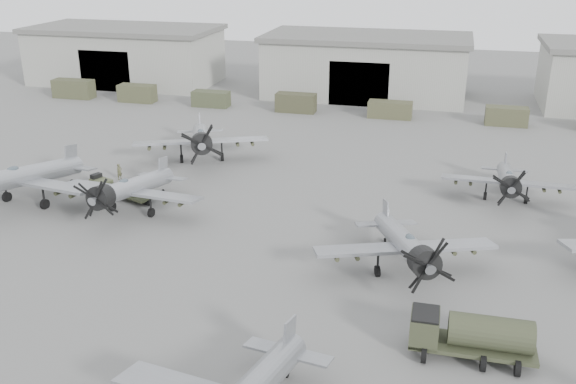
% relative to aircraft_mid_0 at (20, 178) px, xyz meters
% --- Properties ---
extents(ground, '(220.00, 220.00, 0.00)m').
position_rel_aircraft_mid_0_xyz_m(ground, '(22.22, -12.94, -2.53)').
color(ground, '#61615F').
rests_on(ground, ground).
extents(hangar_left, '(29.00, 14.80, 8.70)m').
position_rel_aircraft_mid_0_xyz_m(hangar_left, '(-15.78, 49.02, 1.84)').
color(hangar_left, gray).
rests_on(hangar_left, ground).
extents(hangar_center, '(29.00, 14.80, 8.70)m').
position_rel_aircraft_mid_0_xyz_m(hangar_center, '(22.22, 49.02, 1.84)').
color(hangar_center, gray).
rests_on(hangar_center, ground).
extents(support_truck_0, '(5.85, 2.20, 2.61)m').
position_rel_aircraft_mid_0_xyz_m(support_truck_0, '(-18.06, 37.06, -1.23)').
color(support_truck_0, '#41432C').
rests_on(support_truck_0, ground).
extents(support_truck_1, '(5.14, 2.20, 2.40)m').
position_rel_aircraft_mid_0_xyz_m(support_truck_1, '(-8.11, 37.06, -1.33)').
color(support_truck_1, '#42442C').
rests_on(support_truck_1, ground).
extents(support_truck_2, '(4.98, 2.20, 2.09)m').
position_rel_aircraft_mid_0_xyz_m(support_truck_2, '(2.87, 37.06, -1.49)').
color(support_truck_2, '#3C412A').
rests_on(support_truck_2, ground).
extents(support_truck_3, '(5.21, 2.20, 2.43)m').
position_rel_aircraft_mid_0_xyz_m(support_truck_3, '(14.75, 37.06, -1.32)').
color(support_truck_3, '#3B3B26').
rests_on(support_truck_3, ground).
extents(support_truck_4, '(5.53, 2.20, 2.10)m').
position_rel_aircraft_mid_0_xyz_m(support_truck_4, '(27.08, 37.06, -1.48)').
color(support_truck_4, '#45452D').
rests_on(support_truck_4, ground).
extents(support_truck_5, '(5.02, 2.20, 2.24)m').
position_rel_aircraft_mid_0_xyz_m(support_truck_5, '(41.22, 37.06, -1.41)').
color(support_truck_5, '#42432C').
rests_on(support_truck_5, ground).
extents(aircraft_mid_0, '(14.02, 12.62, 5.57)m').
position_rel_aircraft_mid_0_xyz_m(aircraft_mid_0, '(0.00, 0.00, 0.00)').
color(aircraft_mid_0, '#94979C').
rests_on(aircraft_mid_0, ground).
extents(aircraft_mid_1, '(12.38, 11.14, 4.93)m').
position_rel_aircraft_mid_0_xyz_m(aircraft_mid_1, '(9.66, 0.55, -0.29)').
color(aircraft_mid_1, '#999CA2').
rests_on(aircraft_mid_1, ground).
extents(aircraft_mid_2, '(12.17, 10.99, 4.92)m').
position_rel_aircraft_mid_0_xyz_m(aircraft_mid_2, '(32.43, -4.33, -0.30)').
color(aircraft_mid_2, '#919399').
rests_on(aircraft_mid_2, ground).
extents(aircraft_far_0, '(13.40, 12.12, 5.45)m').
position_rel_aircraft_mid_0_xyz_m(aircraft_far_0, '(10.38, 14.62, -0.05)').
color(aircraft_far_0, '#A1A3AA').
rests_on(aircraft_far_0, ground).
extents(aircraft_far_1, '(11.10, 9.99, 4.47)m').
position_rel_aircraft_mid_0_xyz_m(aircraft_far_1, '(39.75, 11.06, -0.50)').
color(aircraft_far_1, gray).
rests_on(aircraft_far_1, ground).
extents(fuel_tanker, '(6.68, 3.09, 2.57)m').
position_rel_aircraft_mid_0_xyz_m(fuel_tanker, '(36.57, -12.66, -1.06)').
color(fuel_tanker, '#333825').
rests_on(fuel_tanker, ground).
extents(tug_trailer, '(7.11, 3.93, 1.44)m').
position_rel_aircraft_mid_0_xyz_m(tug_trailer, '(5.95, 4.36, -1.99)').
color(tug_trailer, '#41462E').
rests_on(tug_trailer, ground).
extents(ground_crew, '(0.57, 0.67, 1.54)m').
position_rel_aircraft_mid_0_xyz_m(ground_crew, '(4.77, 7.84, -1.76)').
color(ground_crew, '#494A30').
rests_on(ground_crew, ground).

